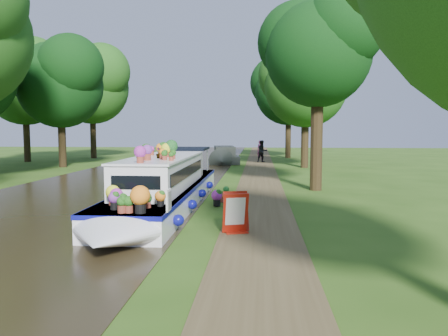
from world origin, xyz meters
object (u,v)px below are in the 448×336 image
second_boat (225,156)px  sandwich_board (236,214)px  plant_boat (163,185)px  pedestrian_dark (262,151)px  pedestrian_pink (260,150)px

second_boat → sandwich_board: size_ratio=6.69×
plant_boat → pedestrian_dark: 22.11m
second_boat → sandwich_board: 24.99m
second_boat → pedestrian_pink: size_ratio=4.14×
sandwich_board → pedestrian_dark: size_ratio=0.59×
pedestrian_dark → plant_boat: bearing=-121.0°
sandwich_board → pedestrian_pink: 28.38m
pedestrian_pink → pedestrian_dark: pedestrian_dark is taller
sandwich_board → pedestrian_pink: pedestrian_pink is taller
sandwich_board → pedestrian_dark: 25.31m
second_boat → pedestrian_dark: (3.18, 0.41, 0.40)m
plant_boat → pedestrian_pink: bearing=81.9°
plant_boat → sandwich_board: 4.47m
plant_boat → second_boat: size_ratio=1.84×
plant_boat → sandwich_board: plant_boat is taller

